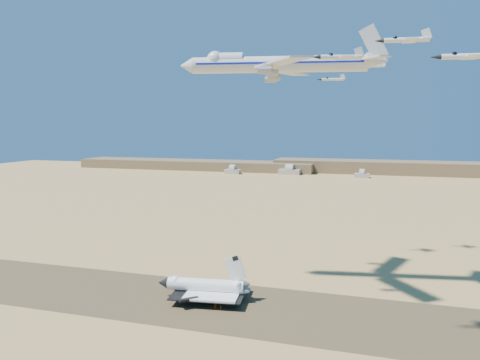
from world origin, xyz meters
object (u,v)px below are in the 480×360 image
(carrier_747, at_px, (272,64))
(chase_jet_b, at_px, (405,40))
(crew_a, at_px, (221,307))
(chase_jet_a, at_px, (340,57))
(chase_jet_d, at_px, (332,79))
(shuttle, at_px, (205,287))
(crew_c, at_px, (215,307))
(crew_b, at_px, (216,304))
(chase_jet_e, at_px, (374,66))
(chase_jet_c, at_px, (466,56))

(carrier_747, distance_m, chase_jet_b, 75.42)
(crew_a, relative_size, chase_jet_a, 0.11)
(chase_jet_a, distance_m, chase_jet_d, 101.90)
(shuttle, xyz_separation_m, crew_c, (7.54, -8.83, -4.05))
(crew_a, distance_m, chase_jet_d, 130.39)
(crew_c, bearing_deg, carrier_747, -90.15)
(shuttle, distance_m, chase_jet_d, 124.68)
(shuttle, xyz_separation_m, crew_b, (7.00, -6.01, -4.08))
(chase_jet_b, bearing_deg, chase_jet_e, 90.15)
(crew_c, bearing_deg, chase_jet_b, -176.61)
(carrier_747, relative_size, chase_jet_d, 6.06)
(chase_jet_a, relative_size, chase_jet_b, 1.03)
(chase_jet_e, bearing_deg, crew_b, -130.42)
(shuttle, relative_size, chase_jet_a, 2.46)
(chase_jet_e, bearing_deg, chase_jet_b, -96.07)
(shuttle, relative_size, chase_jet_e, 2.80)
(chase_jet_a, height_order, chase_jet_b, chase_jet_b)
(shuttle, xyz_separation_m, carrier_747, (21.57, 24.30, 90.70))
(crew_a, distance_m, crew_b, 3.98)
(crew_a, relative_size, crew_c, 0.94)
(shuttle, height_order, chase_jet_a, chase_jet_a)
(chase_jet_c, bearing_deg, crew_b, 142.64)
(crew_a, xyz_separation_m, chase_jet_b, (62.23, -22.89, 92.91))
(crew_b, height_order, chase_jet_a, chase_jet_a)
(shuttle, bearing_deg, chase_jet_a, -31.14)
(carrier_747, height_order, chase_jet_e, carrier_747)
(chase_jet_c, bearing_deg, chase_jet_b, 113.53)
(chase_jet_c, distance_m, chase_jet_d, 138.16)
(crew_c, relative_size, chase_jet_b, 0.13)
(crew_c, bearing_deg, chase_jet_c, 172.64)
(crew_b, height_order, chase_jet_e, chase_jet_e)
(crew_a, bearing_deg, chase_jet_a, -112.52)
(chase_jet_a, distance_m, chase_jet_e, 115.20)
(chase_jet_c, relative_size, chase_jet_e, 1.03)
(shuttle, relative_size, crew_c, 20.14)
(chase_jet_c, bearing_deg, crew_a, 143.16)
(chase_jet_a, bearing_deg, chase_jet_d, 78.59)
(chase_jet_b, height_order, chase_jet_e, chase_jet_e)
(chase_jet_d, height_order, chase_jet_e, chase_jet_e)
(carrier_747, height_order, chase_jet_c, carrier_747)
(crew_c, xyz_separation_m, chase_jet_c, (76.96, -44.74, 84.97))
(crew_a, xyz_separation_m, crew_c, (-2.38, -0.11, 0.06))
(crew_b, height_order, chase_jet_b, chase_jet_b)
(crew_b, bearing_deg, carrier_747, -67.87)
(crew_b, bearing_deg, chase_jet_d, -64.37)
(shuttle, distance_m, chase_jet_c, 128.67)
(carrier_747, height_order, crew_b, carrier_747)
(carrier_747, distance_m, chase_jet_e, 77.54)
(chase_jet_e, bearing_deg, chase_jet_a, -104.82)
(carrier_747, distance_m, crew_a, 101.07)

